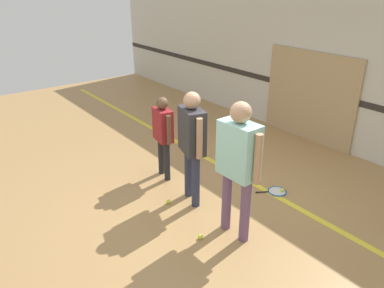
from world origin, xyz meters
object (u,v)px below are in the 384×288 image
object	(u,v)px
racket_second_spare	(243,178)
tennis_ball_near_instructor	(168,202)
person_instructor	(192,136)
person_student_right	(238,157)
tennis_ball_by_spare_racket	(282,190)
racket_spare_on_floor	(276,191)
person_student_left	(163,129)
tennis_ball_stray_left	(200,237)

from	to	relation	value
racket_second_spare	tennis_ball_near_instructor	distance (m)	1.44
person_instructor	person_student_right	xyz separation A→B (m)	(0.99, -0.05, 0.07)
racket_second_spare	tennis_ball_by_spare_racket	distance (m)	0.72
racket_spare_on_floor	tennis_ball_near_instructor	distance (m)	1.73
person_student_left	person_student_right	world-z (taller)	person_student_right
racket_second_spare	racket_spare_on_floor	bearing A→B (deg)	-136.79
person_student_right	tennis_ball_stray_left	bearing A→B (deg)	65.77
person_student_right	tennis_ball_near_instructor	world-z (taller)	person_student_right
racket_spare_on_floor	tennis_ball_near_instructor	world-z (taller)	tennis_ball_near_instructor
person_instructor	tennis_ball_near_instructor	size ratio (longest dim) A/B	25.91
tennis_ball_stray_left	person_student_right	bearing A→B (deg)	67.09
person_instructor	person_student_left	bearing A→B (deg)	-168.74
person_student_left	tennis_ball_near_instructor	bearing A→B (deg)	-19.37
tennis_ball_near_instructor	tennis_ball_by_spare_racket	bearing A→B (deg)	62.87
person_instructor	racket_spare_on_floor	distance (m)	1.72
person_student_left	person_instructor	bearing A→B (deg)	4.84
racket_second_spare	tennis_ball_by_spare_racket	size ratio (longest dim) A/B	7.25
person_instructor	person_student_right	distance (m)	0.99
tennis_ball_near_instructor	tennis_ball_by_spare_racket	xyz separation A→B (m)	(0.83, 1.62, 0.00)
person_student_left	racket_second_spare	size ratio (longest dim) A/B	2.94
racket_spare_on_floor	racket_second_spare	distance (m)	0.64
racket_second_spare	person_student_left	bearing A→B (deg)	81.98
person_instructor	tennis_ball_by_spare_racket	xyz separation A→B (m)	(0.69, 1.28, -1.02)
racket_second_spare	tennis_ball_stray_left	xyz separation A→B (m)	(0.81, -1.57, 0.02)
tennis_ball_by_spare_racket	tennis_ball_near_instructor	bearing A→B (deg)	-117.13
tennis_ball_near_instructor	tennis_ball_stray_left	distance (m)	0.95
person_student_right	racket_second_spare	bearing A→B (deg)	-50.48
person_student_right	racket_spare_on_floor	xyz separation A→B (m)	(-0.36, 1.25, -1.12)
person_instructor	person_student_left	world-z (taller)	person_instructor
person_instructor	racket_spare_on_floor	bearing A→B (deg)	79.37
racket_second_spare	tennis_ball_by_spare_racket	world-z (taller)	tennis_ball_by_spare_racket
person_student_left	racket_spare_on_floor	world-z (taller)	person_student_left
person_student_right	person_instructor	bearing A→B (deg)	-4.28
person_student_left	tennis_ball_stray_left	size ratio (longest dim) A/B	21.29
racket_spare_on_floor	tennis_ball_stray_left	distance (m)	1.69
racket_spare_on_floor	racket_second_spare	bearing A→B (deg)	-47.90
racket_spare_on_floor	tennis_ball_by_spare_racket	size ratio (longest dim) A/B	7.69
racket_second_spare	tennis_ball_by_spare_racket	bearing A→B (deg)	-131.60
person_instructor	tennis_ball_near_instructor	xyz separation A→B (m)	(-0.14, -0.34, -1.02)
racket_spare_on_floor	tennis_ball_by_spare_racket	world-z (taller)	tennis_ball_by_spare_racket
person_student_right	racket_spare_on_floor	world-z (taller)	person_student_right
racket_second_spare	tennis_ball_stray_left	bearing A→B (deg)	150.50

